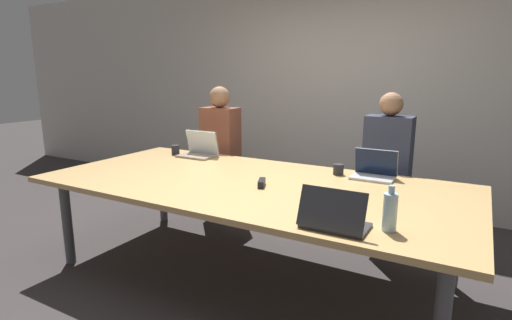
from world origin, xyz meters
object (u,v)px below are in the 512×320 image
laptop_far_right (374,170)px  stapler (262,183)px  laptop_far_left (199,149)px  laptop_near_right (334,217)px  cup_far_right (338,169)px  person_far_left (221,154)px  bottle_near_right (390,211)px  person_far_right (386,175)px  cup_far_left (175,150)px

laptop_far_right → stapler: 0.93m
laptop_far_left → laptop_near_right: bearing=-33.5°
cup_far_right → person_far_left: (-1.51, 0.49, -0.11)m
bottle_near_right → stapler: bottle_near_right is taller
laptop_near_right → cup_far_right: (-0.35, 1.15, -0.02)m
laptop_far_right → person_far_left: (-1.79, 0.46, -0.13)m
laptop_near_right → laptop_far_right: laptop_near_right is taller
person_far_left → stapler: size_ratio=9.38×
cup_far_right → laptop_far_left: size_ratio=0.24×
person_far_right → cup_far_right: (-0.28, -0.51, 0.13)m
person_far_right → cup_far_right: person_far_right is taller
laptop_near_right → cup_far_left: laptop_near_right is taller
laptop_near_right → cup_far_left: size_ratio=3.62×
laptop_near_right → stapler: laptop_near_right is taller
laptop_near_right → cup_far_right: laptop_near_right is taller
person_far_right → bottle_near_right: bearing=-78.0°
laptop_far_right → cup_far_right: bearing=-173.4°
laptop_far_right → person_far_right: person_far_right is taller
laptop_near_right → bottle_near_right: bearing=-154.4°
laptop_far_left → person_far_left: size_ratio=0.25×
laptop_far_left → cup_far_left: laptop_far_left is taller
person_far_left → cup_far_right: bearing=-18.1°
bottle_near_right → cup_far_right: (-0.61, 1.03, -0.06)m
cup_far_left → person_far_right: bearing=15.0°
laptop_near_right → stapler: (-0.73, 0.54, -0.04)m
laptop_near_right → laptop_far_left: size_ratio=0.98×
laptop_far_right → laptop_far_left: (-1.73, 0.00, 0.01)m
laptop_far_left → cup_far_left: bearing=-167.6°
laptop_far_left → person_far_right: bearing=15.3°
laptop_far_left → stapler: bearing=-31.3°
bottle_near_right → laptop_far_right: bottle_near_right is taller
cup_far_right → stapler: cup_far_right is taller
laptop_far_left → person_far_left: 0.48m
laptop_far_right → cup_far_right: size_ratio=3.78×
person_far_left → stapler: bearing=-44.5°
laptop_far_right → laptop_far_left: 1.73m
person_far_right → laptop_far_left: person_far_right is taller
person_far_right → stapler: (-0.67, -1.12, 0.11)m
cup_far_left → stapler: size_ratio=0.63×
person_far_left → cup_far_left: bearing=-111.5°
laptop_near_right → cup_far_right: 1.21m
cup_far_right → cup_far_left: bearing=-179.3°
laptop_far_right → person_far_left: person_far_left is taller
person_far_right → person_far_left: person_far_left is taller
bottle_near_right → stapler: size_ratio=1.60×
bottle_near_right → stapler: 1.08m
bottle_near_right → cup_far_left: (-2.32, 1.01, -0.06)m
bottle_near_right → cup_far_right: bottle_near_right is taller
laptop_near_right → bottle_near_right: size_ratio=1.44×
laptop_far_right → cup_far_left: bearing=-178.5°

